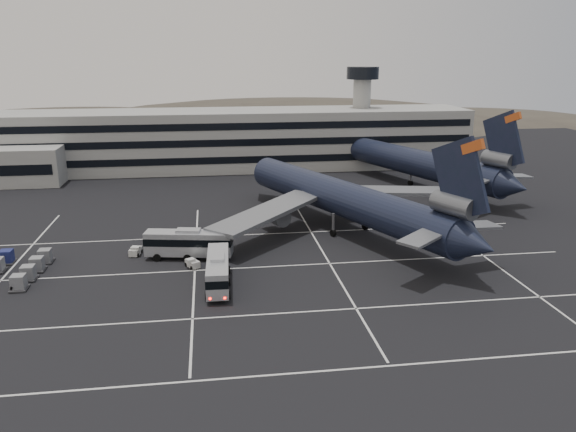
# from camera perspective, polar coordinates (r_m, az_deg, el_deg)

# --- Properties ---
(ground) EXTENTS (260.00, 260.00, 0.00)m
(ground) POSITION_cam_1_polar(r_m,az_deg,el_deg) (70.99, -4.63, -6.48)
(ground) COLOR black
(ground) RESTS_ON ground
(lane_markings) EXTENTS (90.00, 55.62, 0.01)m
(lane_markings) POSITION_cam_1_polar(r_m,az_deg,el_deg) (71.71, -3.90, -6.22)
(lane_markings) COLOR silver
(lane_markings) RESTS_ON ground
(terminal) EXTENTS (125.00, 26.00, 24.00)m
(terminal) POSITION_cam_1_polar(r_m,az_deg,el_deg) (138.06, -7.82, 7.61)
(terminal) COLOR gray
(terminal) RESTS_ON ground
(hills) EXTENTS (352.00, 180.00, 44.00)m
(hills) POSITION_cam_1_polar(r_m,az_deg,el_deg) (239.65, -2.84, 6.80)
(hills) COLOR #38332B
(hills) RESTS_ON ground
(trijet_main) EXTENTS (43.56, 54.66, 18.08)m
(trijet_main) POSITION_cam_1_polar(r_m,az_deg,el_deg) (88.78, 5.76, 1.75)
(trijet_main) COLOR black
(trijet_main) RESTS_ON ground
(trijet_far) EXTENTS (28.55, 55.55, 18.08)m
(trijet_far) POSITION_cam_1_polar(r_m,az_deg,el_deg) (121.27, 12.76, 5.45)
(trijet_far) COLOR black
(trijet_far) RESTS_ON ground
(bus_near) EXTENTS (3.23, 11.43, 4.00)m
(bus_near) POSITION_cam_1_polar(r_m,az_deg,el_deg) (68.70, -7.13, -5.39)
(bus_near) COLOR #9C9FA4
(bus_near) RESTS_ON ground
(bus_far) EXTENTS (12.25, 4.93, 4.22)m
(bus_far) POSITION_cam_1_polar(r_m,az_deg,el_deg) (78.33, -10.05, -2.66)
(bus_far) COLOR #9C9FA4
(bus_far) RESTS_ON ground
(tug_a) EXTENTS (1.82, 2.48, 1.44)m
(tug_a) POSITION_cam_1_polar(r_m,az_deg,el_deg) (81.65, -15.26, -3.45)
(tug_a) COLOR silver
(tug_a) RESTS_ON ground
(tug_b) EXTENTS (2.17, 2.49, 1.38)m
(tug_b) POSITION_cam_1_polar(r_m,az_deg,el_deg) (75.51, -9.65, -4.75)
(tug_b) COLOR silver
(tug_b) RESTS_ON ground
(uld_cluster) EXTENTS (7.82, 11.85, 1.88)m
(uld_cluster) POSITION_cam_1_polar(r_m,az_deg,el_deg) (79.80, -26.21, -4.86)
(uld_cluster) COLOR #2D2D30
(uld_cluster) RESTS_ON ground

